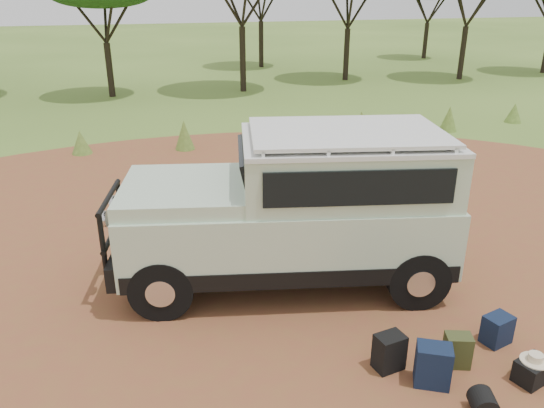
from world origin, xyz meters
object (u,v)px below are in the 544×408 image
object	(u,v)px
backpack_navy	(433,365)
hard_case	(533,371)
backpack_black	(389,352)
backpack_olive	(457,350)
duffel_navy	(497,330)
safari_vehicle	(297,212)
walking_staff	(130,253)

from	to	relation	value
backpack_navy	hard_case	distance (m)	1.28
backpack_black	backpack_olive	size ratio (longest dim) A/B	1.09
backpack_navy	duffel_navy	distance (m)	1.40
backpack_navy	safari_vehicle	bearing A→B (deg)	133.80
backpack_olive	hard_case	world-z (taller)	backpack_olive
backpack_navy	duffel_navy	size ratio (longest dim) A/B	1.31
safari_vehicle	duffel_navy	world-z (taller)	safari_vehicle
backpack_black	backpack_navy	size ratio (longest dim) A/B	0.90
safari_vehicle	duffel_navy	bearing A→B (deg)	-36.37
backpack_olive	backpack_navy	bearing A→B (deg)	-137.12
duffel_navy	hard_case	size ratio (longest dim) A/B	0.98
backpack_black	hard_case	size ratio (longest dim) A/B	1.16
safari_vehicle	backpack_olive	world-z (taller)	safari_vehicle
walking_staff	hard_case	size ratio (longest dim) A/B	3.91
safari_vehicle	backpack_black	bearing A→B (deg)	-67.95
hard_case	duffel_navy	bearing A→B (deg)	68.11
backpack_black	backpack_olive	xyz separation A→B (m)	(0.88, -0.20, -0.02)
duffel_navy	backpack_navy	bearing A→B (deg)	-174.47
walking_staff	backpack_black	xyz separation A→B (m)	(3.07, -2.63, -0.57)
backpack_black	duffel_navy	distance (m)	1.69
backpack_black	duffel_navy	xyz separation A→B (m)	(1.69, 0.06, -0.04)
backpack_black	hard_case	world-z (taller)	backpack_black
duffel_navy	hard_case	bearing A→B (deg)	-110.26
backpack_olive	duffel_navy	xyz separation A→B (m)	(0.81, 0.26, -0.02)
safari_vehicle	backpack_black	xyz separation A→B (m)	(0.42, -2.47, -1.00)
backpack_black	backpack_navy	xyz separation A→B (m)	(0.37, -0.42, 0.03)
safari_vehicle	hard_case	size ratio (longest dim) A/B	12.98
backpack_black	duffel_navy	size ratio (longest dim) A/B	1.18
safari_vehicle	walking_staff	distance (m)	2.69
backpack_black	backpack_navy	bearing A→B (deg)	-57.17
backpack_olive	backpack_black	bearing A→B (deg)	-173.25
hard_case	walking_staff	bearing A→B (deg)	128.36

